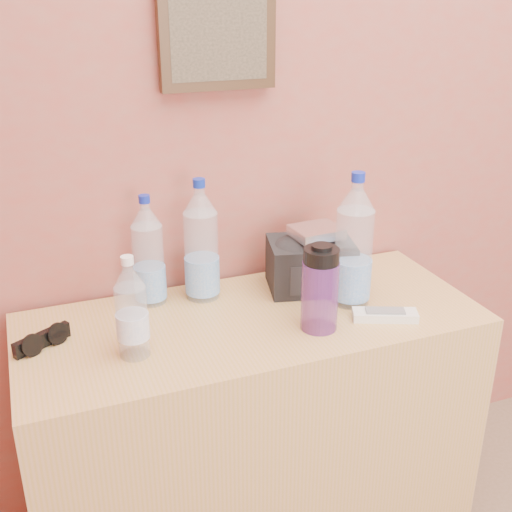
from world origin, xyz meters
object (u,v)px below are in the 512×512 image
Objects in this scene: nalgene_bottle at (320,288)px; pet_large_b at (148,256)px; ac_remote at (385,315)px; dresser at (253,433)px; pet_small at (132,313)px; pet_large_d at (354,247)px; foil_packet at (316,232)px; toiletry_bag at (311,262)px; pet_large_c at (201,246)px; sunglasses at (42,340)px.

pet_large_b is at bearing 140.85° from nalgene_bottle.
pet_large_b is 1.83× the size of ac_remote.
dresser is 4.80× the size of pet_small.
pet_large_d reaches higher than foil_packet.
toiletry_bag reaches higher than ac_remote.
pet_large_b reaches higher than foil_packet.
dresser is 5.32× the size of nalgene_bottle.
pet_large_c is 2.29× the size of sunglasses.
pet_small is at bearing -58.96° from sunglasses.
foil_packet is at bearing 23.64° from dresser.
sunglasses is 0.84m from ac_remote.
pet_large_b reaches higher than toiletry_bag.
toiletry_bag is (-0.10, 0.24, 0.07)m from ac_remote.
nalgene_bottle is 1.36× the size of ac_remote.
pet_large_c is at bearing 168.21° from foil_packet.
pet_small reaches higher than dresser.
pet_large_b is 2.06× the size of sunglasses.
pet_large_c is 0.40m from pet_large_d.
pet_large_b is at bearing 171.81° from pet_large_c.
pet_large_c is 1.50× the size of nalgene_bottle.
pet_large_d reaches higher than ac_remote.
pet_large_d is at bearing -64.20° from foil_packet.
dresser is at bearing 177.05° from pet_large_d.
nalgene_bottle is 0.23m from foil_packet.
pet_large_c reaches higher than nalgene_bottle.
pet_large_b reaches higher than dresser.
dresser is at bearing 12.41° from pet_small.
foil_packet is at bearing -10.68° from pet_large_b.
nalgene_bottle is at bearing -42.51° from sunglasses.
pet_large_c is 0.31m from foil_packet.
pet_large_b reaches higher than nalgene_bottle.
ac_remote is (0.53, -0.31, -0.12)m from pet_large_b.
pet_large_c reaches higher than pet_large_b.
ac_remote is at bearing -68.60° from foil_packet.
pet_large_c reaches higher than pet_small.
toiletry_bag is (0.44, -0.07, -0.05)m from pet_large_b.
pet_large_b is at bearing -176.00° from toiletry_bag.
foil_packet is at bearing -34.25° from toiletry_bag.
dresser is 0.58m from pet_large_b.
foil_packet is at bearing -25.07° from sunglasses.
nalgene_bottle is (0.22, -0.27, -0.04)m from pet_large_c.
pet_small reaches higher than toiletry_bag.
pet_small is at bearing -167.59° from dresser.
dresser is 0.60m from pet_large_d.
nalgene_bottle is 0.20m from ac_remote.
pet_large_b is 0.54m from pet_large_d.
pet_large_d is 1.57× the size of toiletry_bag.
dresser is 3.29× the size of pet_large_d.
pet_large_b is 0.27m from pet_small.
dresser is at bearing -34.03° from sunglasses.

